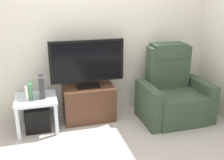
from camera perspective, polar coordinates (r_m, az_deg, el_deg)
The scene contains 10 objects.
ground_plane at distance 3.25m, azimuth -0.31°, elevation -14.79°, with size 6.40×6.40×0.00m, color #BCB2AD.
wall_back at distance 3.85m, azimuth -4.98°, elevation 11.19°, with size 6.40×0.06×2.60m, color silver.
tv_stand at distance 3.85m, azimuth -5.06°, elevation -5.02°, with size 0.73×0.42×0.50m.
television at distance 3.67m, azimuth -5.38°, elevation 3.79°, with size 1.04×0.20×0.67m.
recliner_armchair at distance 3.95m, azimuth 13.06°, elevation -2.94°, with size 0.98×0.78×1.08m.
side_table at distance 3.66m, azimuth -16.17°, elevation -4.75°, with size 0.54×0.54×0.46m.
subwoofer_box at distance 3.75m, azimuth -15.87°, elevation -7.91°, with size 0.32×0.32×0.32m, color black.
book_leftmost at distance 3.59m, azimuth -17.99°, elevation -2.66°, with size 0.04×0.13×0.18m, color white.
book_middle at distance 3.58m, azimuth -17.33°, elevation -2.28°, with size 0.04×0.13×0.22m, color #388C4C.
game_console at distance 3.59m, azimuth -15.05°, elevation -1.40°, with size 0.07×0.20×0.29m, color #333338.
Camera 1 is at (-0.73, -2.62, 1.79)m, focal length 42.06 mm.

